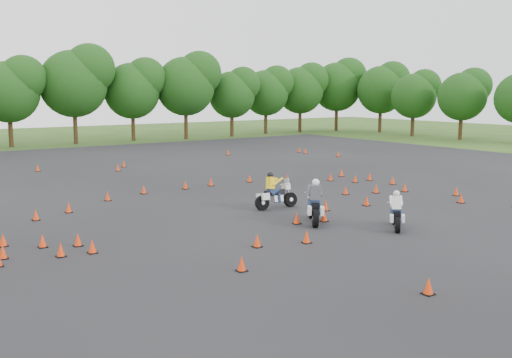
{
  "coord_description": "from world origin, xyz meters",
  "views": [
    {
      "loc": [
        -15.48,
        -18.27,
        5.4
      ],
      "look_at": [
        0.0,
        4.0,
        1.2
      ],
      "focal_mm": 40.0,
      "sensor_mm": 36.0,
      "label": 1
    }
  ],
  "objects": [
    {
      "name": "ground",
      "position": [
        0.0,
        0.0,
        0.0
      ],
      "size": [
        140.0,
        140.0,
        0.0
      ],
      "primitive_type": "plane",
      "color": "#2D5119",
      "rests_on": "ground"
    },
    {
      "name": "asphalt_pad",
      "position": [
        0.0,
        6.0,
        0.01
      ],
      "size": [
        62.0,
        62.0,
        0.0
      ],
      "primitive_type": "plane",
      "color": "black",
      "rests_on": "ground"
    },
    {
      "name": "treeline",
      "position": [
        1.73,
        35.21,
        4.6
      ],
      "size": [
        87.12,
        32.17,
        10.64
      ],
      "color": "#183F12",
      "rests_on": "ground"
    },
    {
      "name": "traffic_cones",
      "position": [
        0.08,
        5.48,
        0.23
      ],
      "size": [
        36.77,
        33.01,
        0.45
      ],
      "color": "red",
      "rests_on": "asphalt_pad"
    },
    {
      "name": "rider_grey",
      "position": [
        -0.37,
        -0.68,
        0.93
      ],
      "size": [
        1.99,
        2.39,
        1.86
      ],
      "primitive_type": null,
      "rotation": [
        0.0,
        0.0,
        0.96
      ],
      "color": "#404148",
      "rests_on": "ground"
    },
    {
      "name": "rider_yellow",
      "position": [
        0.08,
        2.41,
        0.87
      ],
      "size": [
        2.26,
        0.81,
        1.72
      ],
      "primitive_type": null,
      "rotation": [
        0.0,
        0.0,
        -0.06
      ],
      "color": "yellow",
      "rests_on": "ground"
    },
    {
      "name": "rider_white",
      "position": [
        1.64,
        -3.36,
        0.79
      ],
      "size": [
        1.85,
        1.88,
        1.56
      ],
      "primitive_type": null,
      "rotation": [
        0.0,
        0.0,
        0.8
      ],
      "color": "white",
      "rests_on": "ground"
    }
  ]
}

